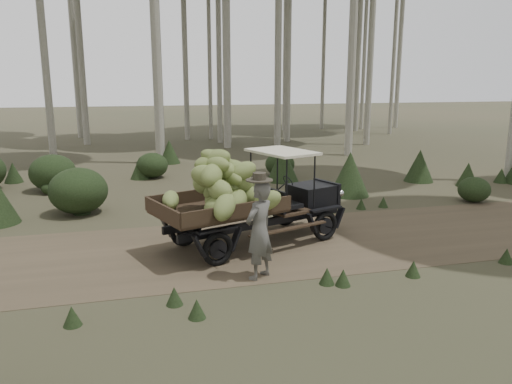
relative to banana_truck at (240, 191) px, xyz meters
The scene contains 5 objects.
ground 1.26m from the banana_truck, 11.05° to the left, with size 120.00×120.00×0.00m, color #473D2B.
dirt_track 1.26m from the banana_truck, 11.05° to the left, with size 70.00×4.00×0.01m, color brown.
banana_truck is the anchor object (origin of this frame).
farmer 1.67m from the banana_truck, 91.19° to the right, with size 0.76×0.72×1.90m.
undergrowth 3.13m from the banana_truck, 141.96° to the left, with size 22.32×24.33×1.38m.
Camera 1 is at (-2.48, -9.74, 3.45)m, focal length 35.00 mm.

